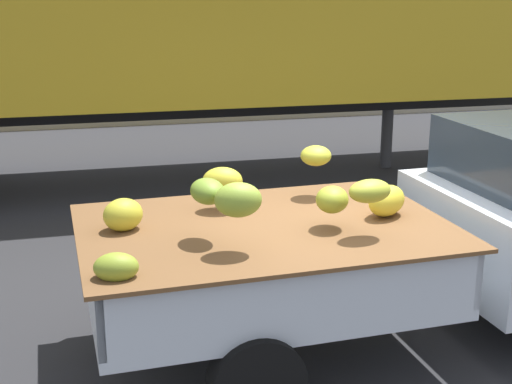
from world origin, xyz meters
name	(u,v)px	position (x,y,z in m)	size (l,w,h in m)	color
ground	(345,339)	(0.00, 0.00, 0.00)	(220.00, 220.00, 0.00)	#28282B
curb_strip	(177,117)	(0.00, 10.15, 0.08)	(80.00, 0.80, 0.16)	gray
pickup_truck	(486,228)	(1.18, -0.04, 0.88)	(4.86, 2.05, 1.70)	silver
semi_trailer	(171,4)	(-0.67, 5.30, 2.54)	(12.01, 2.71, 3.95)	gold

